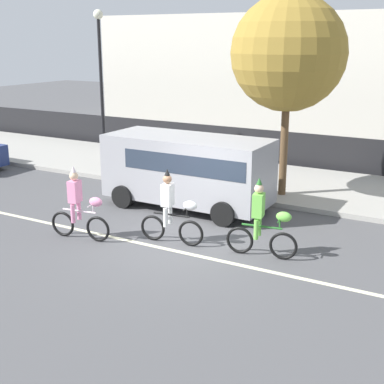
{
  "coord_description": "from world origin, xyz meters",
  "views": [
    {
      "loc": [
        6.46,
        -10.84,
        4.99
      ],
      "look_at": [
        -0.31,
        1.2,
        1.0
      ],
      "focal_mm": 50.0,
      "sensor_mm": 36.0,
      "label": 1
    }
  ],
  "objects_px": {
    "parade_cyclist_lime": "(263,223)",
    "parked_van_grey": "(190,167)",
    "street_lamp_post": "(100,66)",
    "parade_cyclist_zebra": "(172,211)",
    "parade_cyclist_pink": "(80,208)"
  },
  "relations": [
    {
      "from": "parade_cyclist_lime",
      "to": "street_lamp_post",
      "type": "relative_size",
      "value": 0.33
    },
    {
      "from": "parade_cyclist_pink",
      "to": "parade_cyclist_zebra",
      "type": "distance_m",
      "value": 2.38
    },
    {
      "from": "parade_cyclist_lime",
      "to": "parked_van_grey",
      "type": "height_order",
      "value": "parked_van_grey"
    },
    {
      "from": "parade_cyclist_lime",
      "to": "parked_van_grey",
      "type": "bearing_deg",
      "value": 143.65
    },
    {
      "from": "parade_cyclist_zebra",
      "to": "parade_cyclist_lime",
      "type": "bearing_deg",
      "value": 7.6
    },
    {
      "from": "parked_van_grey",
      "to": "street_lamp_post",
      "type": "xyz_separation_m",
      "value": [
        -5.48,
        2.82,
        2.71
      ]
    },
    {
      "from": "parade_cyclist_pink",
      "to": "parade_cyclist_zebra",
      "type": "relative_size",
      "value": 1.0
    },
    {
      "from": "parade_cyclist_pink",
      "to": "street_lamp_post",
      "type": "height_order",
      "value": "street_lamp_post"
    },
    {
      "from": "parade_cyclist_zebra",
      "to": "parade_cyclist_lime",
      "type": "relative_size",
      "value": 1.0
    },
    {
      "from": "parade_cyclist_pink",
      "to": "street_lamp_post",
      "type": "relative_size",
      "value": 0.33
    },
    {
      "from": "street_lamp_post",
      "to": "parked_van_grey",
      "type": "bearing_deg",
      "value": -27.24
    },
    {
      "from": "parade_cyclist_pink",
      "to": "street_lamp_post",
      "type": "distance_m",
      "value": 8.43
    },
    {
      "from": "parade_cyclist_lime",
      "to": "parked_van_grey",
      "type": "relative_size",
      "value": 0.38
    },
    {
      "from": "parade_cyclist_zebra",
      "to": "street_lamp_post",
      "type": "height_order",
      "value": "street_lamp_post"
    },
    {
      "from": "parade_cyclist_zebra",
      "to": "parade_cyclist_lime",
      "type": "distance_m",
      "value": 2.31
    }
  ]
}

